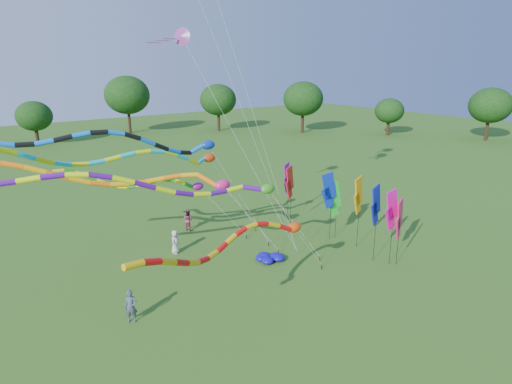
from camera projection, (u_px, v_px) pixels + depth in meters
ground at (313, 294)px, 22.30m from camera, size 160.00×160.00×0.00m
tree_ring at (392, 200)px, 20.01m from camera, size 118.59×119.77×9.44m
tube_kite_red at (245, 239)px, 18.74m from camera, size 12.57×3.90×6.17m
tube_kite_orange at (127, 178)px, 22.91m from camera, size 16.07×5.77×7.84m
tube_kite_purple at (170, 186)px, 20.93m from camera, size 16.49×4.25×7.69m
tube_kite_blue at (138, 143)px, 21.11m from camera, size 14.92×1.32×9.25m
tube_kite_cyan at (147, 158)px, 23.45m from camera, size 14.88×1.46×8.55m
tube_kite_green at (150, 183)px, 26.25m from camera, size 10.74×3.75×6.27m
delta_kite_high_c at (181, 37)px, 24.80m from camera, size 6.68×6.36×14.62m
banner_pole_orange at (358, 196)px, 26.93m from camera, size 1.15×0.35×4.83m
banner_pole_blue_b at (329, 191)px, 28.21m from camera, size 1.14×0.37×4.76m
banner_pole_blue_a at (376, 205)px, 24.88m from camera, size 1.15×0.32×4.90m
banner_pole_violet at (287, 178)px, 32.58m from camera, size 1.10×0.52×4.40m
banner_pole_red at (290, 182)px, 30.92m from camera, size 1.11×0.49×4.54m
banner_pole_magenta_b at (392, 210)px, 24.55m from camera, size 1.16×0.11×4.73m
banner_pole_green at (334, 200)px, 28.66m from camera, size 1.14×0.37×4.05m
banner_pole_magenta_a at (399, 219)px, 24.60m from camera, size 1.12×0.47×4.20m
blue_nylon_heap at (271, 257)px, 26.04m from camera, size 1.17×1.63×0.47m
person_a at (175, 242)px, 26.94m from camera, size 0.89×0.85×1.53m
person_b at (131, 306)px, 19.71m from camera, size 0.71×0.64×1.62m
person_c at (188, 220)px, 30.67m from camera, size 0.84×0.93×1.56m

